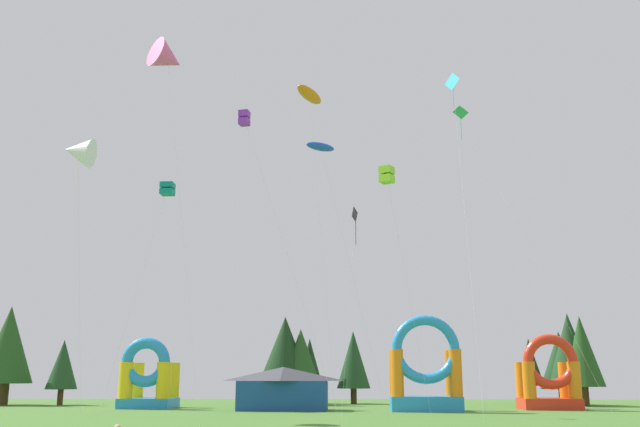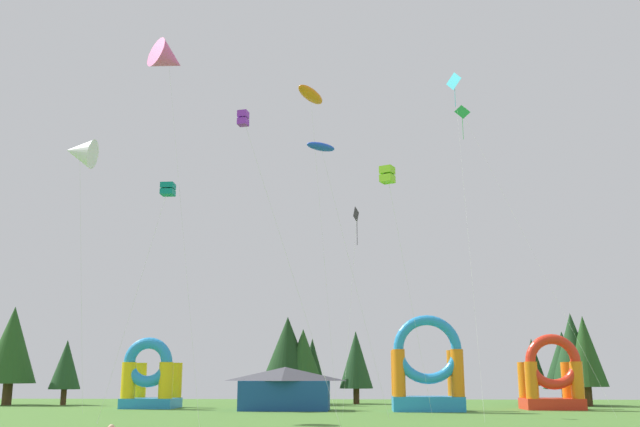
% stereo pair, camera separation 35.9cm
% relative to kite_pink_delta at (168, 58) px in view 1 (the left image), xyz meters
% --- Properties ---
extents(kite_pink_delta, '(5.77, 5.85, 25.95)m').
position_rel_kite_pink_delta_xyz_m(kite_pink_delta, '(0.00, 0.00, 0.00)').
color(kite_pink_delta, '#EA599E').
rests_on(kite_pink_delta, ground_plane).
extents(kite_teal_box, '(4.13, 0.85, 15.10)m').
position_rel_kite_pink_delta_xyz_m(kite_teal_box, '(0.86, -1.59, -9.95)').
color(kite_teal_box, '#0C7F7A').
rests_on(kite_teal_box, ground_plane).
extents(kite_green_diamond, '(9.30, 7.05, 26.02)m').
position_rel_kite_pink_delta_xyz_m(kite_green_diamond, '(22.60, 14.15, 0.57)').
color(kite_green_diamond, green).
rests_on(kite_green_diamond, ground_plane).
extents(kite_orange_parafoil, '(3.24, 5.39, 26.01)m').
position_rel_kite_pink_delta_xyz_m(kite_orange_parafoil, '(9.42, 8.89, 0.75)').
color(kite_orange_parafoil, orange).
rests_on(kite_orange_parafoil, ground_plane).
extents(kite_black_diamond, '(1.57, 3.17, 16.02)m').
position_rel_kite_pink_delta_xyz_m(kite_black_diamond, '(13.17, 10.36, -9.25)').
color(kite_black_diamond, black).
rests_on(kite_black_diamond, ground_plane).
extents(kite_cyan_diamond, '(1.37, 12.10, 28.53)m').
position_rel_kite_pink_delta_xyz_m(kite_cyan_diamond, '(21.84, 12.90, 3.06)').
color(kite_cyan_diamond, '#19B7CC').
rests_on(kite_cyan_diamond, ground_plane).
extents(kite_blue_parafoil, '(5.64, 4.31, 18.69)m').
position_rel_kite_pink_delta_xyz_m(kite_blue_parafoil, '(10.68, 1.33, -6.27)').
color(kite_blue_parafoil, blue).
rests_on(kite_blue_parafoil, ground_plane).
extents(kite_purple_box, '(5.59, 1.35, 16.61)m').
position_rel_kite_pink_delta_xyz_m(kite_purple_box, '(7.19, -10.24, -8.51)').
color(kite_purple_box, purple).
rests_on(kite_purple_box, ground_plane).
extents(kite_white_delta, '(2.48, 6.06, 20.68)m').
position_rel_kite_pink_delta_xyz_m(kite_white_delta, '(-7.82, 4.71, -5.23)').
color(kite_white_delta, white).
rests_on(kite_white_delta, ground_plane).
extents(kite_lime_box, '(3.69, 6.60, 16.85)m').
position_rel_kite_pink_delta_xyz_m(kite_lime_box, '(15.23, 1.30, -8.36)').
color(kite_lime_box, '#8CD826').
rests_on(kite_lime_box, ground_plane).
extents(inflatable_blue_arch, '(4.93, 3.89, 6.42)m').
position_rel_kite_pink_delta_xyz_m(inflatable_blue_arch, '(29.88, 18.88, -22.24)').
color(inflatable_blue_arch, red).
rests_on(inflatable_blue_arch, ground_plane).
extents(inflatable_yellow_castle, '(4.65, 4.51, 6.25)m').
position_rel_kite_pink_delta_xyz_m(inflatable_yellow_castle, '(-5.78, 19.55, -22.27)').
color(inflatable_yellow_castle, '#268CD8').
rests_on(inflatable_yellow_castle, ground_plane).
extents(inflatable_orange_dome, '(5.81, 3.71, 7.80)m').
position_rel_kite_pink_delta_xyz_m(inflatable_orange_dome, '(18.79, 15.20, -21.74)').
color(inflatable_orange_dome, '#268CD8').
rests_on(inflatable_orange_dome, ground_plane).
extents(festival_tent, '(7.49, 4.28, 3.60)m').
position_rel_kite_pink_delta_xyz_m(festival_tent, '(6.80, 16.53, -22.82)').
color(festival_tent, '#19478C').
rests_on(festival_tent, ground_plane).
extents(tree_row_1, '(5.23, 5.23, 9.83)m').
position_rel_kite_pink_delta_xyz_m(tree_row_1, '(-22.16, 25.92, -18.69)').
color(tree_row_1, '#4C331E').
rests_on(tree_row_1, ground_plane).
extents(tree_row_2, '(3.12, 3.12, 6.44)m').
position_rel_kite_pink_delta_xyz_m(tree_row_2, '(-16.51, 26.25, -20.66)').
color(tree_row_2, '#4C331E').
rests_on(tree_row_2, ground_plane).
extents(tree_row_3, '(5.44, 5.44, 8.81)m').
position_rel_kite_pink_delta_xyz_m(tree_row_3, '(5.84, 27.91, -19.30)').
color(tree_row_3, '#4C331E').
rests_on(tree_row_3, ground_plane).
extents(tree_row_4, '(4.38, 4.38, 7.54)m').
position_rel_kite_pink_delta_xyz_m(tree_row_4, '(7.45, 27.65, -20.06)').
color(tree_row_4, '#4C331E').
rests_on(tree_row_4, ground_plane).
extents(tree_row_5, '(2.76, 2.76, 6.75)m').
position_rel_kite_pink_delta_xyz_m(tree_row_5, '(8.17, 31.10, -20.37)').
color(tree_row_5, '#4C331E').
rests_on(tree_row_5, ground_plane).
extents(tree_row_6, '(3.53, 3.53, 7.52)m').
position_rel_kite_pink_delta_xyz_m(tree_row_6, '(12.80, 30.94, -20.11)').
color(tree_row_6, '#4C331E').
rests_on(tree_row_6, ground_plane).
extents(tree_row_7, '(2.63, 2.63, 6.57)m').
position_rel_kite_pink_delta_xyz_m(tree_row_7, '(30.63, 28.64, -20.43)').
color(tree_row_7, '#4C331E').
rests_on(tree_row_7, ground_plane).
extents(tree_row_8, '(4.36, 4.36, 7.34)m').
position_rel_kite_pink_delta_xyz_m(tree_row_8, '(34.03, 29.77, -20.20)').
color(tree_row_8, '#4C331E').
rests_on(tree_row_8, ground_plane).
extents(tree_row_9, '(4.26, 4.26, 9.01)m').
position_rel_kite_pink_delta_xyz_m(tree_row_9, '(34.30, 27.19, -19.03)').
color(tree_row_9, '#4C331E').
rests_on(tree_row_9, ground_plane).
extents(tree_row_10, '(3.99, 3.99, 8.65)m').
position_rel_kite_pink_delta_xyz_m(tree_row_10, '(35.18, 26.25, -19.42)').
color(tree_row_10, '#4C331E').
rests_on(tree_row_10, ground_plane).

